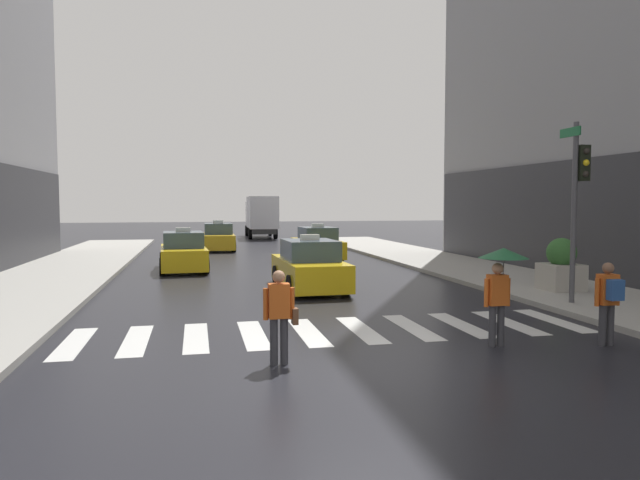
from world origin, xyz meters
TOP-DOWN VIEW (x-y plane):
  - ground_plane at (0.00, 0.00)m, footprint 160.00×160.00m
  - crosswalk_markings at (0.00, 3.00)m, footprint 11.30×2.80m
  - traffic_light_pole at (6.98, 4.38)m, footprint 0.44×0.84m
  - taxi_lead at (0.63, 9.18)m, footprint 2.01×4.58m
  - taxi_second at (-3.50, 15.57)m, footprint 2.10×4.62m
  - taxi_third at (2.98, 19.07)m, footprint 2.05×4.60m
  - taxi_fourth at (-1.67, 25.82)m, footprint 1.94×4.54m
  - box_truck at (2.25, 37.81)m, footprint 2.45×7.60m
  - pedestrian_with_umbrella at (2.85, 0.98)m, footprint 0.96×0.96m
  - pedestrian_with_backpack at (4.92, 0.55)m, footprint 0.55×0.43m
  - pedestrian_with_handbag at (-1.57, 0.62)m, footprint 0.60×0.24m
  - planter_near_corner at (7.99, 6.47)m, footprint 1.10×1.10m

SIDE VIEW (x-z plane):
  - ground_plane at x=0.00m, z-range 0.00..0.00m
  - crosswalk_markings at x=0.00m, z-range 0.00..0.01m
  - taxi_lead at x=0.63m, z-range -0.18..1.63m
  - taxi_second at x=-3.50m, z-range -0.18..1.63m
  - taxi_third at x=2.98m, z-range -0.18..1.63m
  - taxi_fourth at x=-1.67m, z-range -0.18..1.63m
  - planter_near_corner at x=7.99m, z-range 0.07..1.67m
  - pedestrian_with_handbag at x=-1.57m, z-range 0.11..1.76m
  - pedestrian_with_backpack at x=4.92m, z-range 0.15..1.80m
  - pedestrian_with_umbrella at x=2.85m, z-range 0.55..2.49m
  - box_truck at x=2.25m, z-range 0.18..3.53m
  - traffic_light_pole at x=6.98m, z-range 0.86..5.66m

